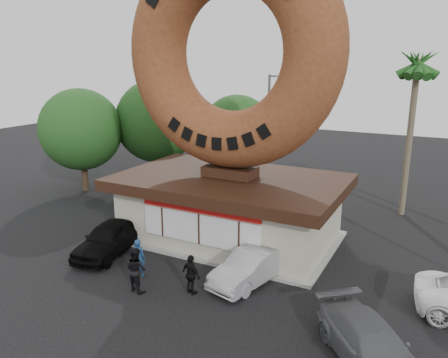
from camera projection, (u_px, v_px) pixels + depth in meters
The scene contains 14 objects.
ground at pixel (163, 289), 17.57m from camera, with size 90.00×90.00×0.00m, color black.
donut_shop at pixel (230, 205), 22.24m from camera, with size 11.20×7.20×3.80m.
giant_donut at pixel (230, 53), 20.30m from camera, with size 10.88×10.88×2.77m, color brown.
tree_west at pixel (157, 121), 31.73m from camera, with size 6.00×6.00×7.65m.
tree_mid at pixel (237, 132), 31.15m from camera, with size 5.20×5.20×6.63m.
tree_far at pixel (81, 130), 29.94m from camera, with size 5.60×5.60×7.14m.
palm_near at pixel (417, 70), 24.02m from camera, with size 2.60×2.60×9.75m.
street_lamp at pixel (270, 125), 30.93m from camera, with size 2.11×0.20×8.00m.
person_left at pixel (138, 258), 18.47m from camera, with size 0.61×0.40×1.67m, color navy.
person_center at pixel (136, 269), 17.26m from camera, with size 0.89×0.69×1.83m, color black.
person_right at pixel (191, 275), 17.02m from camera, with size 0.96×0.40×1.64m, color black.
car_black at pixel (109, 238), 20.70m from camera, with size 1.79×4.45×1.52m, color black.
car_silver at pixel (251, 266), 18.02m from camera, with size 1.45×4.17×1.37m, color #A5A6AA.
car_grey at pixel (371, 346), 13.01m from camera, with size 1.88×4.63×1.34m, color slate.
Camera 1 is at (9.49, -12.87, 8.88)m, focal length 35.00 mm.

